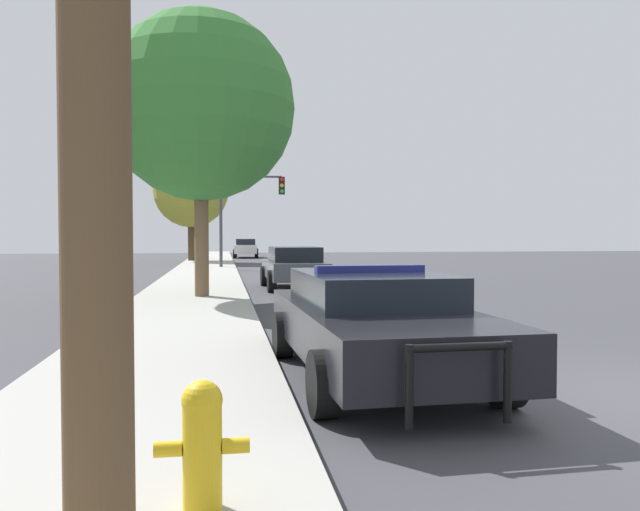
{
  "coord_description": "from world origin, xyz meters",
  "views": [
    {
      "loc": [
        -4.3,
        -6.0,
        1.76
      ],
      "look_at": [
        -1.41,
        12.32,
        1.14
      ],
      "focal_mm": 35.0,
      "sensor_mm": 36.0,
      "label": 1
    }
  ],
  "objects_px": {
    "traffic_light": "(247,201)",
    "tree_sidewalk_far": "(191,190)",
    "fire_hydrant": "(202,441)",
    "car_background_midblock": "(294,266)",
    "police_car": "(374,321)",
    "tree_sidewalk_near": "(201,107)",
    "car_background_distant": "(246,248)"
  },
  "relations": [
    {
      "from": "traffic_light",
      "to": "car_background_distant",
      "type": "relative_size",
      "value": 1.12
    },
    {
      "from": "police_car",
      "to": "traffic_light",
      "type": "relative_size",
      "value": 1.06
    },
    {
      "from": "traffic_light",
      "to": "car_background_distant",
      "type": "height_order",
      "value": "traffic_light"
    },
    {
      "from": "tree_sidewalk_far",
      "to": "tree_sidewalk_near",
      "type": "distance_m",
      "value": 23.42
    },
    {
      "from": "police_car",
      "to": "tree_sidewalk_far",
      "type": "bearing_deg",
      "value": -85.4
    },
    {
      "from": "police_car",
      "to": "tree_sidewalk_near",
      "type": "bearing_deg",
      "value": -77.69
    },
    {
      "from": "police_car",
      "to": "tree_sidewalk_far",
      "type": "relative_size",
      "value": 0.74
    },
    {
      "from": "car_background_midblock",
      "to": "tree_sidewalk_near",
      "type": "distance_m",
      "value": 6.22
    },
    {
      "from": "police_car",
      "to": "tree_sidewalk_near",
      "type": "height_order",
      "value": "tree_sidewalk_near"
    },
    {
      "from": "traffic_light",
      "to": "car_background_distant",
      "type": "distance_m",
      "value": 16.14
    },
    {
      "from": "car_background_midblock",
      "to": "police_car",
      "type": "bearing_deg",
      "value": -93.32
    },
    {
      "from": "fire_hydrant",
      "to": "tree_sidewalk_far",
      "type": "distance_m",
      "value": 36.72
    },
    {
      "from": "car_background_distant",
      "to": "tree_sidewalk_far",
      "type": "bearing_deg",
      "value": -113.29
    },
    {
      "from": "police_car",
      "to": "fire_hydrant",
      "type": "relative_size",
      "value": 6.47
    },
    {
      "from": "car_background_midblock",
      "to": "traffic_light",
      "type": "bearing_deg",
      "value": 93.79
    },
    {
      "from": "car_background_midblock",
      "to": "car_background_distant",
      "type": "relative_size",
      "value": 0.97
    },
    {
      "from": "traffic_light",
      "to": "tree_sidewalk_near",
      "type": "height_order",
      "value": "tree_sidewalk_near"
    },
    {
      "from": "tree_sidewalk_far",
      "to": "traffic_light",
      "type": "bearing_deg",
      "value": -68.64
    },
    {
      "from": "traffic_light",
      "to": "police_car",
      "type": "bearing_deg",
      "value": -88.73
    },
    {
      "from": "police_car",
      "to": "car_background_midblock",
      "type": "bearing_deg",
      "value": -94.1
    },
    {
      "from": "police_car",
      "to": "traffic_light",
      "type": "xyz_separation_m",
      "value": [
        -0.54,
        24.52,
        2.77
      ]
    },
    {
      "from": "fire_hydrant",
      "to": "tree_sidewalk_near",
      "type": "height_order",
      "value": "tree_sidewalk_near"
    },
    {
      "from": "fire_hydrant",
      "to": "traffic_light",
      "type": "distance_m",
      "value": 28.43
    },
    {
      "from": "fire_hydrant",
      "to": "traffic_light",
      "type": "height_order",
      "value": "traffic_light"
    },
    {
      "from": "fire_hydrant",
      "to": "tree_sidewalk_far",
      "type": "height_order",
      "value": "tree_sidewalk_far"
    },
    {
      "from": "fire_hydrant",
      "to": "car_background_midblock",
      "type": "relative_size",
      "value": 0.19
    },
    {
      "from": "fire_hydrant",
      "to": "traffic_light",
      "type": "bearing_deg",
      "value": 87.12
    },
    {
      "from": "tree_sidewalk_near",
      "to": "police_car",
      "type": "bearing_deg",
      "value": -75.75
    },
    {
      "from": "traffic_light",
      "to": "tree_sidewalk_far",
      "type": "bearing_deg",
      "value": 111.36
    },
    {
      "from": "car_background_distant",
      "to": "police_car",
      "type": "bearing_deg",
      "value": -87.5
    },
    {
      "from": "police_car",
      "to": "car_background_distant",
      "type": "distance_m",
      "value": 40.43
    },
    {
      "from": "car_background_distant",
      "to": "tree_sidewalk_far",
      "type": "height_order",
      "value": "tree_sidewalk_far"
    }
  ]
}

